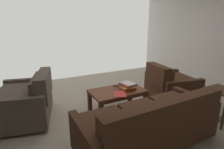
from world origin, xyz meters
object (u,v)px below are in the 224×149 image
sofa_main (151,124)px  book_stack (127,86)px  tv_remote (117,86)px  coffee_table (117,94)px  end_table (221,96)px  loose_magazine (120,94)px  armchair_side (170,85)px  loveseat_near (27,100)px

sofa_main → book_stack: sofa_main is taller
tv_remote → sofa_main: bearing=80.2°
coffee_table → tv_remote: tv_remote is taller
end_table → loose_magazine: (1.39, -0.97, -0.05)m
end_table → armchair_side: 1.06m
end_table → tv_remote: (1.22, -1.35, -0.04)m
loveseat_near → tv_remote: size_ratio=7.70×
coffee_table → loose_magazine: 0.21m
loveseat_near → armchair_side: bearing=168.6°
coffee_table → sofa_main: bearing=83.7°
end_table → book_stack: bearing=-44.5°
end_table → armchair_side: (0.08, -1.05, -0.13)m
sofa_main → end_table: (-1.45, 0.05, 0.13)m
sofa_main → book_stack: 1.12m
armchair_side → tv_remote: bearing=-15.1°
sofa_main → loose_magazine: (-0.06, -0.92, 0.09)m
coffee_table → book_stack: bearing=167.8°
coffee_table → tv_remote: size_ratio=6.17×
sofa_main → armchair_side: (-1.36, -1.00, 0.00)m
loveseat_near → coffee_table: (-1.54, 0.45, -0.00)m
end_table → loose_magazine: end_table is taller
armchair_side → loveseat_near: bearing=-11.4°
sofa_main → tv_remote: size_ratio=11.82×
coffee_table → end_table: end_table is taller
loose_magazine → armchair_side: bearing=-152.1°
loveseat_near → book_stack: size_ratio=4.05×
coffee_table → book_stack: 0.24m
loveseat_near → book_stack: bearing=164.0°
end_table → sofa_main: bearing=-1.9°
end_table → book_stack: size_ratio=1.89×
book_stack → loveseat_near: bearing=-16.0°
armchair_side → coffee_table: bearing=-5.0°
end_table → loveseat_near: bearing=-29.3°
tv_remote → armchair_side: bearing=164.9°
coffee_table → end_table: (-1.33, 1.16, 0.12)m
loveseat_near → tv_remote: 1.66m
armchair_side → sofa_main: bearing=36.2°
book_stack → sofa_main: bearing=73.4°
sofa_main → loose_magazine: bearing=-93.5°
sofa_main → loveseat_near: (1.42, -1.56, 0.02)m
tv_remote → loose_magazine: 0.42m
armchair_side → book_stack: (1.05, -0.07, 0.14)m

